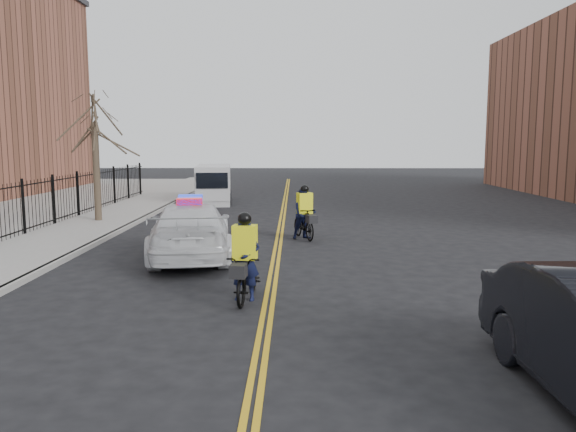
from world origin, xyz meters
The scene contains 11 objects.
ground centered at (0.00, 0.00, 0.00)m, with size 120.00×120.00×0.00m, color black.
center_line_left centered at (-0.08, 8.00, 0.01)m, with size 0.10×60.00×0.01m, color gold.
center_line_right centered at (0.08, 8.00, 0.01)m, with size 0.10×60.00×0.01m, color gold.
sidewalk centered at (-7.50, 8.00, 0.07)m, with size 3.00×60.00×0.15m, color gray.
curb centered at (-6.00, 8.00, 0.07)m, with size 0.20×60.00×0.15m, color gray.
iron_fence centered at (-9.00, 8.00, 1.00)m, with size 0.12×28.00×2.00m, color black, non-canonical shape.
street_tree centered at (-7.60, 10.00, 3.53)m, with size 3.20×3.20×4.80m.
police_cruiser centered at (-2.48, 3.11, 0.82)m, with size 3.13×5.91×1.79m.
cargo_van centered at (-3.94, 18.05, 1.01)m, with size 2.31×5.11×2.07m.
cyclist_near centered at (-0.52, -1.27, 0.66)m, with size 0.89×2.00×1.90m.
cyclist_far centered at (0.89, 6.36, 0.75)m, with size 1.14×1.95×1.90m.
Camera 1 is at (0.53, -12.97, 3.37)m, focal length 35.00 mm.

